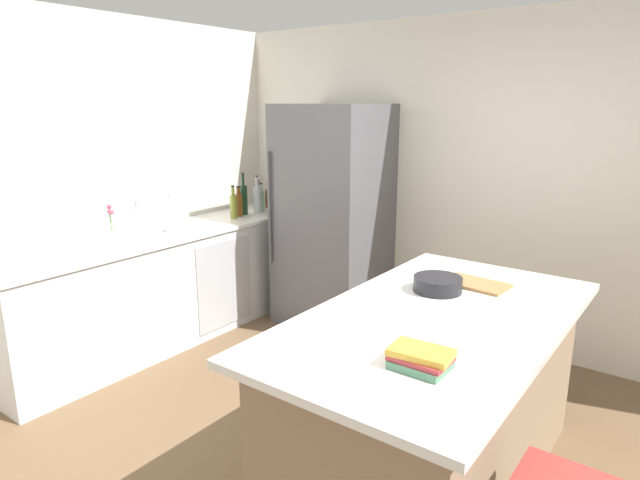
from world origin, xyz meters
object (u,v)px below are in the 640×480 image
at_px(paper_towel_roll, 170,215).
at_px(whiskey_bottle, 239,204).
at_px(sink_faucet, 138,216).
at_px(soda_bottle, 257,199).
at_px(refrigerator, 333,217).
at_px(mixing_bowl, 438,284).
at_px(olive_oil_bottle, 233,206).
at_px(cutting_board, 475,284).
at_px(cookbook_stack, 421,359).
at_px(flower_vase, 112,234).
at_px(syrup_bottle, 268,198).
at_px(kitchen_island, 432,398).
at_px(wine_bottle, 244,199).
at_px(gin_bottle, 261,200).
at_px(vinegar_bottle, 259,198).

height_order(paper_towel_roll, whiskey_bottle, paper_towel_roll).
relative_size(sink_faucet, soda_bottle, 0.84).
relative_size(refrigerator, mixing_bowl, 7.18).
xyz_separation_m(olive_oil_bottle, cutting_board, (2.45, -0.50, -0.10)).
bearing_deg(olive_oil_bottle, cookbook_stack, -30.99).
xyz_separation_m(flower_vase, syrup_bottle, (-0.10, 1.80, 0.00)).
distance_m(refrigerator, cutting_board, 1.87).
bearing_deg(olive_oil_bottle, kitchen_island, -22.98).
relative_size(syrup_bottle, soda_bottle, 0.72).
xyz_separation_m(refrigerator, flower_vase, (-0.81, -1.63, 0.05)).
xyz_separation_m(soda_bottle, wine_bottle, (-0.07, -0.11, 0.01)).
xyz_separation_m(kitchen_island, paper_towel_roll, (-2.53, 0.39, 0.58)).
bearing_deg(cookbook_stack, cutting_board, 100.33).
distance_m(refrigerator, whiskey_bottle, 0.90).
distance_m(syrup_bottle, wine_bottle, 0.39).
height_order(syrup_bottle, cutting_board, syrup_bottle).
height_order(refrigerator, paper_towel_roll, refrigerator).
relative_size(syrup_bottle, whiskey_bottle, 0.92).
xyz_separation_m(sink_faucet, gin_bottle, (0.10, 1.30, -0.04)).
bearing_deg(olive_oil_bottle, refrigerator, 26.35).
height_order(whiskey_bottle, mixing_bowl, whiskey_bottle).
distance_m(soda_bottle, mixing_bowl, 2.52).
bearing_deg(mixing_bowl, cookbook_stack, -69.21).
bearing_deg(kitchen_island, vinegar_bottle, 149.62).
bearing_deg(vinegar_bottle, cutting_board, -20.75).
relative_size(flower_vase, cutting_board, 0.83).
relative_size(olive_oil_bottle, cutting_board, 0.80).
distance_m(paper_towel_roll, wine_bottle, 0.84).
distance_m(flower_vase, paper_towel_roll, 0.57).
xyz_separation_m(kitchen_island, flower_vase, (-2.47, -0.18, 0.54)).
height_order(refrigerator, sink_faucet, refrigerator).
relative_size(paper_towel_roll, gin_bottle, 1.12).
bearing_deg(olive_oil_bottle, vinegar_bottle, 106.29).
height_order(flower_vase, whiskey_bottle, flower_vase).
height_order(kitchen_island, mixing_bowl, mixing_bowl).
height_order(soda_bottle, cookbook_stack, soda_bottle).
bearing_deg(kitchen_island, whiskey_bottle, 155.40).
bearing_deg(vinegar_bottle, whiskey_bottle, -74.08).
bearing_deg(kitchen_island, cookbook_stack, -71.59).
bearing_deg(cookbook_stack, whiskey_bottle, 147.79).
relative_size(flower_vase, syrup_bottle, 1.22).
bearing_deg(vinegar_bottle, flower_vase, -85.17).
bearing_deg(whiskey_bottle, refrigerator, 19.85).
bearing_deg(flower_vase, soda_bottle, 89.57).
bearing_deg(soda_bottle, paper_towel_roll, -94.50).
xyz_separation_m(syrup_bottle, wine_bottle, (0.04, -0.39, 0.05)).
xyz_separation_m(refrigerator, sink_faucet, (-0.93, -1.32, 0.11)).
distance_m(refrigerator, gin_bottle, 0.84).
xyz_separation_m(kitchen_island, sink_faucet, (-2.59, 0.13, 0.61)).
bearing_deg(refrigerator, paper_towel_roll, -129.56).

